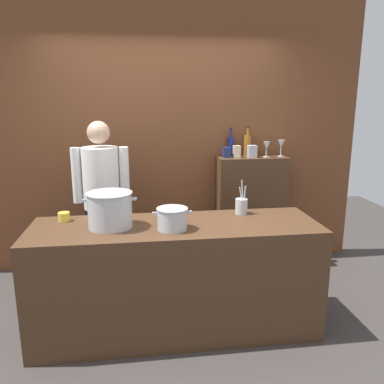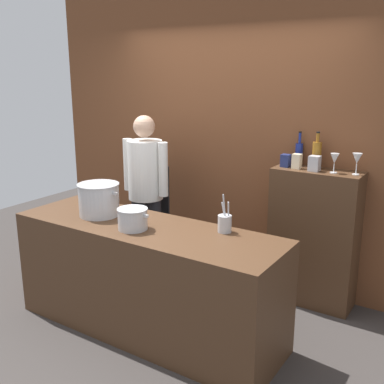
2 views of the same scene
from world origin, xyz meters
name	(u,v)px [view 2 (image 2 of 2)]	position (x,y,z in m)	size (l,w,h in m)	color
ground_plane	(148,329)	(0.00, 0.00, 0.00)	(8.00, 8.00, 0.00)	#383330
brick_back_panel	(232,130)	(0.00, 1.40, 1.50)	(4.40, 0.10, 3.00)	brown
prep_counter	(147,279)	(0.00, 0.00, 0.45)	(2.25, 0.70, 0.90)	#472D1C
bar_cabinet	(313,238)	(0.95, 1.19, 0.62)	(0.76, 0.32, 1.24)	#472D1C
chef	(146,186)	(-0.63, 0.80, 0.96)	(0.53, 0.36, 1.66)	black
stockpot_large	(99,200)	(-0.50, 0.01, 1.04)	(0.40, 0.35, 0.27)	#B7BABF
stockpot_small	(133,219)	(-0.04, -0.11, 0.98)	(0.30, 0.23, 0.16)	#B7BABF
utensil_crock	(225,223)	(0.58, 0.22, 0.97)	(0.10, 0.10, 0.30)	#B7BABF
butter_jar	(85,199)	(-0.88, 0.21, 0.94)	(0.09, 0.09, 0.07)	yellow
wine_bottle_cobalt	(299,153)	(0.74, 1.30, 1.35)	(0.07, 0.07, 0.31)	navy
wine_bottle_amber	(317,154)	(0.91, 1.25, 1.37)	(0.08, 0.08, 0.32)	#8C5919
wine_glass_short	(357,159)	(1.27, 1.18, 1.37)	(0.08, 0.08, 0.18)	silver
wine_glass_tall	(335,159)	(1.10, 1.15, 1.36)	(0.07, 0.07, 0.17)	silver
spice_tin_cream	(297,161)	(0.77, 1.16, 1.31)	(0.07, 0.07, 0.13)	beige
spice_tin_navy	(286,161)	(0.66, 1.17, 1.30)	(0.08, 0.08, 0.11)	navy
spice_tin_silver	(314,163)	(0.94, 1.14, 1.31)	(0.09, 0.09, 0.13)	#B2B2B7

